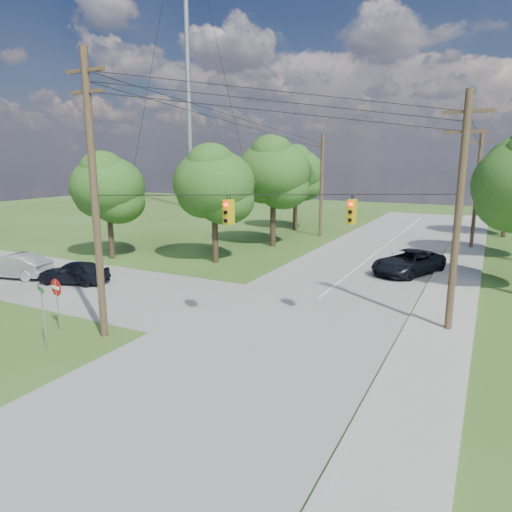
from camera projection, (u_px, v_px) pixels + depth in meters
The scene contains 20 objects.
ground at pixel (184, 359), 17.84m from camera, with size 140.00×140.00×0.00m, color #344C19.
main_road at pixel (283, 326), 21.29m from camera, with size 10.00×100.00×0.03m, color gray.
sidewalk_east at pixel (435, 353), 18.27m from camera, with size 2.60×100.00×0.12m, color #97968D.
pole_sw at pixel (94, 195), 18.95m from camera, with size 2.00×0.32×12.00m.
pole_ne at pixel (459, 211), 19.66m from camera, with size 2.00×0.32×10.50m.
pole_north_e at pixel (477, 189), 38.85m from camera, with size 2.00×0.32×10.00m.
pole_north_w at pixel (322, 185), 45.09m from camera, with size 2.00×0.32×10.00m.
power_lines at pixel (324, 132), 25.29m from camera, with size 13.93×29.62×4.93m.
traffic_signals at pixel (291, 211), 19.40m from camera, with size 4.91×3.27×1.05m.
radio_mast at pixel (187, 57), 67.47m from camera, with size 0.70×0.70×45.00m, color #979A9C.
tree_w_near at pixel (214, 183), 33.23m from camera, with size 6.00×6.00×8.40m.
tree_w_mid at pixel (273, 172), 39.60m from camera, with size 6.40×6.40×9.22m.
tree_w_far at pixel (296, 172), 49.25m from camera, with size 6.00×6.00×8.73m.
tree_e_far at pixel (510, 177), 44.47m from camera, with size 5.80×5.80×8.32m.
tree_cross_n at pixel (108, 187), 34.71m from camera, with size 5.60×5.60×7.91m.
car_cross_dark at pixel (74, 272), 28.44m from camera, with size 1.73×4.30×1.46m, color black.
car_cross_silver at pixel (14, 266), 29.82m from camera, with size 1.70×4.87×1.60m, color #B9BBC1.
car_main_north at pixel (408, 262), 30.87m from camera, with size 2.67×5.80×1.61m, color black.
do_not_enter_sign at pixel (56, 293), 20.55m from camera, with size 0.80×0.19×2.42m.
street_name_sign at pixel (43, 310), 18.50m from camera, with size 0.74×0.34×2.65m.
Camera 1 is at (10.13, -13.46, 7.68)m, focal length 32.00 mm.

